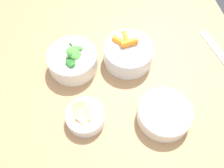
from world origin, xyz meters
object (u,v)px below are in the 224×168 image
object	(u,v)px
bowl_beans_hotdog	(164,114)
bowl_cookies	(85,116)
bowl_greens	(73,60)
bowl_carrots	(128,53)

from	to	relation	value
bowl_beans_hotdog	bowl_cookies	size ratio (longest dim) A/B	1.37
bowl_greens	bowl_beans_hotdog	size ratio (longest dim) A/B	1.03
bowl_greens	bowl_beans_hotdog	distance (m)	0.34
bowl_carrots	bowl_greens	xyz separation A→B (m)	(-0.01, -0.19, -0.00)
bowl_carrots	bowl_cookies	bearing A→B (deg)	-42.24
bowl_carrots	bowl_beans_hotdog	bearing A→B (deg)	13.51
bowl_beans_hotdog	bowl_cookies	xyz separation A→B (m)	(-0.04, -0.23, -0.00)
bowl_greens	bowl_cookies	distance (m)	0.20
bowl_greens	bowl_carrots	bearing A→B (deg)	87.16
bowl_beans_hotdog	bowl_cookies	distance (m)	0.23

